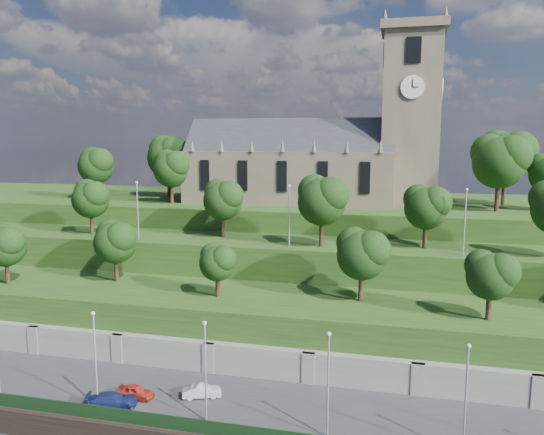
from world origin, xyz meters
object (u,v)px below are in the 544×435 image
(car_right, at_px, (112,400))
(car_left, at_px, (136,391))
(church, at_px, (321,154))
(car_middle, at_px, (202,391))

(car_right, bearing_deg, car_left, -50.06)
(church, height_order, car_right, church)
(church, bearing_deg, car_left, -104.09)
(car_middle, relative_size, car_right, 0.82)
(car_middle, distance_m, car_right, 7.74)
(car_left, distance_m, car_right, 2.29)
(car_middle, bearing_deg, car_left, 83.16)
(church, distance_m, car_middle, 44.73)
(car_middle, xyz_separation_m, car_right, (-6.93, -3.46, 0.04))
(church, relative_size, car_left, 11.13)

